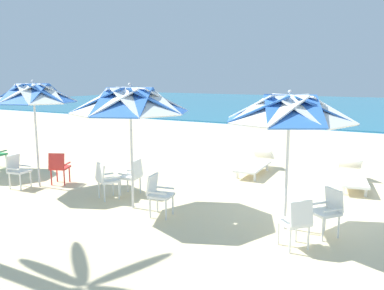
% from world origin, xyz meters
% --- Properties ---
extents(ground_plane, '(80.00, 80.00, 0.00)m').
position_xyz_m(ground_plane, '(0.00, 0.00, 0.00)').
color(ground_plane, beige).
extents(surf_foam, '(80.00, 0.70, 0.01)m').
position_xyz_m(surf_foam, '(0.00, 12.28, 0.01)').
color(surf_foam, white).
rests_on(surf_foam, ground).
extents(beach_umbrella_0, '(2.38, 2.38, 2.60)m').
position_xyz_m(beach_umbrella_0, '(-0.24, -2.10, 2.25)').
color(beach_umbrella_0, silver).
rests_on(beach_umbrella_0, ground).
extents(plastic_chair_0, '(0.63, 0.63, 0.87)m').
position_xyz_m(plastic_chair_0, '(0.51, -2.05, 0.50)').
color(plastic_chair_0, white).
rests_on(plastic_chair_0, ground).
extents(plastic_chair_1, '(0.63, 0.63, 0.87)m').
position_xyz_m(plastic_chair_1, '(0.16, -2.90, 0.50)').
color(plastic_chair_1, white).
rests_on(plastic_chair_1, ground).
extents(beach_umbrella_1, '(2.52, 2.52, 2.71)m').
position_xyz_m(beach_umbrella_1, '(-3.48, -2.55, 2.33)').
color(beach_umbrella_1, silver).
rests_on(beach_umbrella_1, ground).
extents(plastic_chair_2, '(0.53, 0.51, 0.87)m').
position_xyz_m(plastic_chair_2, '(-2.71, -2.69, 0.50)').
color(plastic_chair_2, white).
rests_on(plastic_chair_2, ground).
extents(plastic_chair_3, '(0.53, 0.50, 0.87)m').
position_xyz_m(plastic_chair_3, '(-4.08, -1.77, 0.50)').
color(plastic_chair_3, white).
rests_on(plastic_chair_3, ground).
extents(plastic_chair_4, '(0.60, 0.61, 0.87)m').
position_xyz_m(plastic_chair_4, '(-4.40, -2.36, 0.50)').
color(plastic_chair_4, white).
rests_on(plastic_chair_4, ground).
extents(beach_umbrella_2, '(2.12, 2.12, 2.76)m').
position_xyz_m(beach_umbrella_2, '(-6.66, -2.39, 2.39)').
color(beach_umbrella_2, silver).
rests_on(beach_umbrella_2, ground).
extents(plastic_chair_5, '(0.58, 0.60, 0.87)m').
position_xyz_m(plastic_chair_5, '(-6.37, -1.97, 0.50)').
color(plastic_chair_5, red).
rests_on(plastic_chair_5, ground).
extents(plastic_chair_6, '(0.53, 0.50, 0.87)m').
position_xyz_m(plastic_chair_6, '(-7.03, -2.73, 0.50)').
color(plastic_chair_6, white).
rests_on(plastic_chair_6, ground).
extents(sun_lounger_1, '(1.05, 2.23, 0.62)m').
position_xyz_m(sun_lounger_1, '(0.46, 1.61, 0.28)').
color(sun_lounger_1, white).
rests_on(sun_lounger_1, ground).
extents(sun_lounger_2, '(0.74, 2.18, 0.62)m').
position_xyz_m(sun_lounger_2, '(-2.26, 1.74, 0.28)').
color(sun_lounger_2, white).
rests_on(sun_lounger_2, ground).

